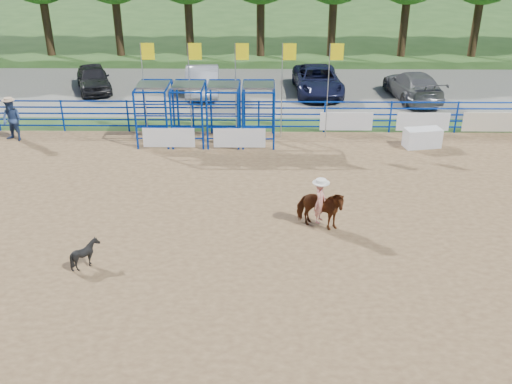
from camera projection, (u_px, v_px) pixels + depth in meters
ground at (256, 245)px, 17.34m from camera, size 120.00×120.00×0.00m
arena_dirt at (256, 244)px, 17.34m from camera, size 30.00×20.00×0.02m
gravel_strip at (260, 90)px, 32.63m from camera, size 40.00×10.00×0.01m
announcer_table at (422, 138)px, 24.45m from camera, size 1.63×0.99×0.81m
horse_and_rider at (320, 205)px, 17.88m from camera, size 1.79×1.32×2.39m
calf at (85, 254)px, 16.07m from camera, size 0.77×0.69×0.83m
spectator_cowboy at (12, 120)px, 24.93m from camera, size 1.09×0.96×1.92m
car_a at (93, 78)px, 32.24m from camera, size 3.05×4.56×1.44m
car_b at (203, 79)px, 31.67m from camera, size 2.08×5.12×1.65m
car_c at (318, 80)px, 31.72m from camera, size 2.67×5.42×1.48m
car_d at (413, 86)px, 30.74m from camera, size 2.63×5.33×1.49m
perimeter_fence at (256, 223)px, 17.02m from camera, size 30.10×20.10×1.50m
chute_assembly at (215, 114)px, 24.76m from camera, size 19.32×2.41×4.20m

